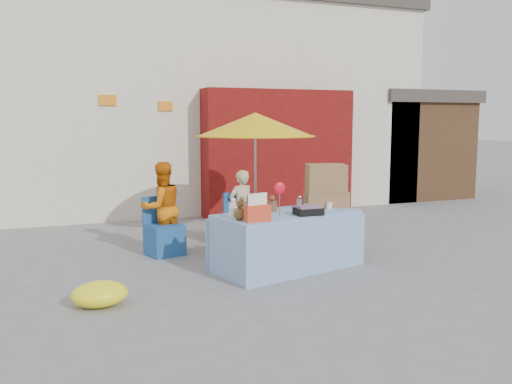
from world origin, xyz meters
name	(u,v)px	position (x,y,z in m)	size (l,w,h in m)	color
ground	(251,278)	(0.00, 0.00, 0.00)	(80.00, 80.00, 0.00)	slate
backdrop	(164,75)	(0.52, 7.52, 3.10)	(14.00, 8.00, 7.80)	silver
market_table	(287,240)	(0.60, 0.24, 0.39)	(2.14, 1.38, 1.19)	#8FB8E5
chair_left	(164,237)	(-0.77, 1.58, 0.26)	(0.58, 0.58, 0.85)	#1F4F91
chair_right	(244,231)	(0.48, 1.58, 0.26)	(0.58, 0.58, 0.85)	#1F4F91
vendor_orange	(162,208)	(-0.77, 1.72, 0.68)	(0.66, 0.52, 1.36)	orange
vendor_beige	(241,208)	(0.48, 1.72, 0.60)	(0.44, 0.29, 1.20)	beige
umbrella	(255,125)	(0.78, 1.87, 1.89)	(1.90, 1.90, 2.09)	gray
box_stack	(326,215)	(1.34, 0.53, 0.62)	(0.73, 0.66, 1.36)	black
tarp_bundle	(100,294)	(-1.87, -0.41, 0.13)	(0.60, 0.48, 0.27)	#FFF21A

